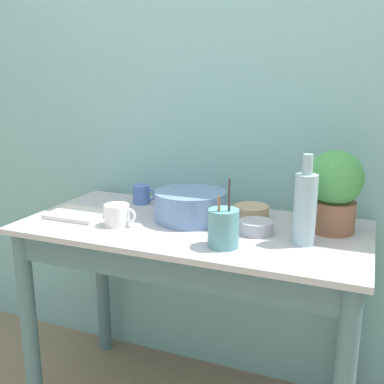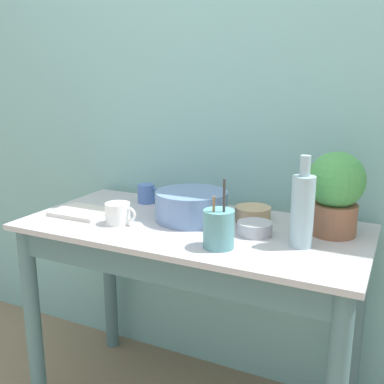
# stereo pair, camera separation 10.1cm
# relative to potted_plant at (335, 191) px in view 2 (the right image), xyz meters

# --- Properties ---
(wall_back) EXTENTS (6.00, 0.05, 2.40)m
(wall_back) POSITION_rel_potted_plant_xyz_m (-0.47, 0.24, 0.27)
(wall_back) COLOR #7AB2B2
(wall_back) RESTS_ON ground_plane
(counter_table) EXTENTS (1.22, 0.59, 0.78)m
(counter_table) POSITION_rel_potted_plant_xyz_m (-0.47, -0.14, -0.32)
(counter_table) COLOR slate
(counter_table) RESTS_ON ground_plane
(potted_plant) EXTENTS (0.19, 0.19, 0.28)m
(potted_plant) POSITION_rel_potted_plant_xyz_m (0.00, 0.00, 0.00)
(potted_plant) COLOR #8C5B42
(potted_plant) RESTS_ON counter_table
(bowl_wash_large) EXTENTS (0.26, 0.26, 0.11)m
(bowl_wash_large) POSITION_rel_potted_plant_xyz_m (-0.49, -0.07, -0.09)
(bowl_wash_large) COLOR #6684B2
(bowl_wash_large) RESTS_ON counter_table
(bottle_tall) EXTENTS (0.07, 0.07, 0.29)m
(bottle_tall) POSITION_rel_potted_plant_xyz_m (-0.07, -0.16, -0.03)
(bottle_tall) COLOR #93B2BC
(bottle_tall) RESTS_ON counter_table
(mug_blue) EXTENTS (0.10, 0.07, 0.08)m
(mug_blue) POSITION_rel_potted_plant_xyz_m (-0.77, 0.06, -0.11)
(mug_blue) COLOR #4C70B7
(mug_blue) RESTS_ON counter_table
(mug_white) EXTENTS (0.12, 0.09, 0.08)m
(mug_white) POSITION_rel_potted_plant_xyz_m (-0.71, -0.22, -0.11)
(mug_white) COLOR white
(mug_white) RESTS_ON counter_table
(bowl_small_tan) EXTENTS (0.13, 0.13, 0.05)m
(bowl_small_tan) POSITION_rel_potted_plant_xyz_m (-0.29, 0.02, -0.12)
(bowl_small_tan) COLOR tan
(bowl_small_tan) RESTS_ON counter_table
(bowl_small_steel) EXTENTS (0.12, 0.12, 0.04)m
(bowl_small_steel) POSITION_rel_potted_plant_xyz_m (-0.23, -0.12, -0.13)
(bowl_small_steel) COLOR #A8A8B2
(bowl_small_steel) RESTS_ON counter_table
(utensil_cup) EXTENTS (0.10, 0.10, 0.22)m
(utensil_cup) POSITION_rel_potted_plant_xyz_m (-0.30, -0.28, -0.09)
(utensil_cup) COLOR #569399
(utensil_cup) RESTS_ON counter_table
(tray_board) EXTENTS (0.21, 0.16, 0.02)m
(tray_board) POSITION_rel_potted_plant_xyz_m (-0.91, -0.19, -0.14)
(tray_board) COLOR beige
(tray_board) RESTS_ON counter_table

